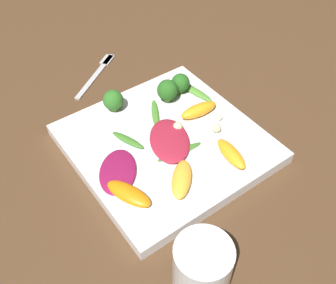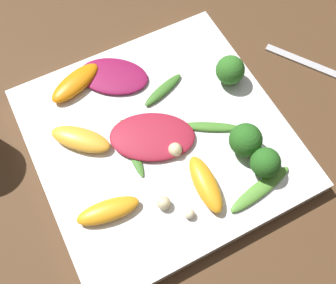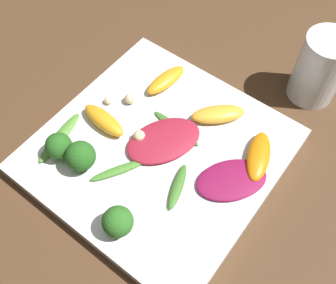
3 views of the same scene
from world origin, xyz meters
The scene contains 20 objects.
ground_plane centered at (0.00, 0.00, 0.00)m, with size 2.40×2.40×0.00m, color #4C331E.
plate centered at (0.00, 0.00, 0.01)m, with size 0.31×0.31×0.02m.
drinking_glass centered at (-0.12, -0.24, 0.05)m, with size 0.07×0.07×0.11m.
fork centered at (0.01, 0.27, 0.00)m, with size 0.14×0.11×0.01m.
radicchio_leaf_0 centered at (0.00, -0.01, 0.03)m, with size 0.11×0.13×0.01m.
radicchio_leaf_1 centered at (-0.11, -0.02, 0.03)m, with size 0.10×0.11×0.01m.
orange_segment_0 centered at (0.06, -0.10, 0.03)m, with size 0.04×0.08×0.02m.
orange_segment_1 centered at (-0.04, -0.09, 0.03)m, with size 0.08×0.08×0.02m.
orange_segment_2 centered at (0.09, 0.02, 0.03)m, with size 0.08×0.03×0.02m.
orange_segment_3 centered at (-0.12, -0.07, 0.03)m, with size 0.06×0.08×0.02m.
broccoli_floret_0 centered at (-0.03, 0.12, 0.04)m, with size 0.04×0.04×0.04m.
broccoli_floret_1 centered at (0.06, 0.08, 0.05)m, with size 0.04×0.04×0.04m.
broccoli_floret_2 centered at (0.10, 0.09, 0.04)m, with size 0.04×0.04×0.04m.
arugula_sprig_0 centered at (-0.06, 0.03, 0.03)m, with size 0.04×0.07×0.01m.
arugula_sprig_1 centered at (0.12, 0.07, 0.03)m, with size 0.03×0.09×0.01m.
arugula_sprig_2 centered at (0.02, 0.06, 0.03)m, with size 0.05×0.07×0.01m.
arugula_sprig_3 centered at (0.00, -0.04, 0.02)m, with size 0.09×0.02×0.00m.
macadamia_nut_0 centered at (0.08, -0.04, 0.03)m, with size 0.02×0.02×0.02m.
macadamia_nut_1 centered at (0.11, -0.02, 0.03)m, with size 0.01×0.01×0.01m.
macadamia_nut_2 centered at (0.03, 0.01, 0.03)m, with size 0.02×0.02×0.02m.
Camera 1 is at (-0.28, -0.39, 0.51)m, focal length 42.00 mm.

